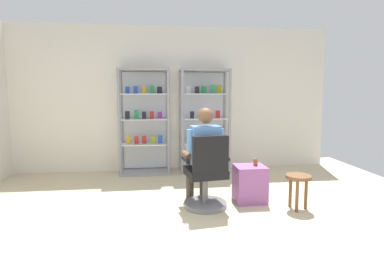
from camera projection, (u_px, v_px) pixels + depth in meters
ground_plane at (193, 241)px, 3.12m from camera, size 7.20×7.20×0.00m
back_wall at (174, 99)px, 5.92m from camera, size 6.00×0.10×2.70m
display_cabinet_left at (144, 121)px, 5.67m from camera, size 0.90×0.45×1.90m
display_cabinet_right at (204, 120)px, 5.80m from camera, size 0.90×0.45×1.90m
office_chair at (207, 178)px, 3.95m from camera, size 0.60×0.56×0.96m
seated_shopkeeper at (203, 151)px, 4.07m from camera, size 0.53×0.60×1.29m
storage_crate at (250, 184)px, 4.22m from camera, size 0.41×0.36×0.49m
tea_glass at (256, 162)px, 4.20m from camera, size 0.06×0.06×0.09m
wooden_stool at (298, 182)px, 3.92m from camera, size 0.32×0.32×0.44m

